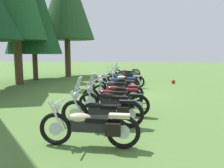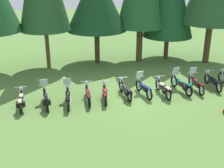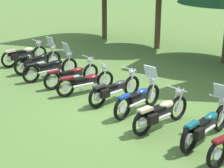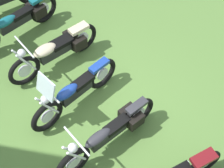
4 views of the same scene
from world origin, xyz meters
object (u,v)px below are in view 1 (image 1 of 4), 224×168
(motorcycle_5, at_px, (116,86))
(motorcycle_8, at_px, (123,78))
(motorcycle_10, at_px, (124,75))
(dropped_helmet, at_px, (173,82))
(pine_tree_4, at_px, (32,6))
(motorcycle_4, at_px, (117,91))
(motorcycle_9, at_px, (125,76))
(motorcycle_1, at_px, (103,111))
(motorcycle_11, at_px, (126,73))
(motorcycle_0, at_px, (90,126))
(motorcycle_2, at_px, (112,101))
(motorcycle_6, at_px, (119,83))
(motorcycle_3, at_px, (112,95))
(motorcycle_7, at_px, (126,80))

(motorcycle_5, distance_m, motorcycle_8, 3.62)
(motorcycle_10, bearing_deg, dropped_helmet, 162.42)
(pine_tree_4, bearing_deg, motorcycle_8, -103.95)
(motorcycle_4, bearing_deg, motorcycle_9, -79.80)
(motorcycle_8, distance_m, motorcycle_9, 0.98)
(motorcycle_1, xyz_separation_m, motorcycle_10, (10.54, 0.46, -0.03))
(motorcycle_11, xyz_separation_m, dropped_helmet, (-2.41, -3.34, -0.33))
(motorcycle_4, relative_size, motorcycle_10, 0.99)
(motorcycle_4, xyz_separation_m, motorcycle_10, (7.15, 0.40, 0.01))
(motorcycle_0, bearing_deg, motorcycle_2, -93.14)
(motorcycle_2, xyz_separation_m, motorcycle_6, (4.58, 0.36, -0.01))
(motorcycle_9, relative_size, motorcycle_10, 0.99)
(motorcycle_0, bearing_deg, dropped_helmet, -106.70)
(motorcycle_3, bearing_deg, motorcycle_0, 93.88)
(motorcycle_0, distance_m, motorcycle_7, 8.31)
(motorcycle_2, bearing_deg, motorcycle_11, -84.34)
(motorcycle_4, xyz_separation_m, motorcycle_11, (8.36, 0.35, 0.02))
(motorcycle_5, distance_m, motorcycle_11, 7.07)
(motorcycle_4, distance_m, motorcycle_7, 3.60)
(motorcycle_4, height_order, motorcycle_5, motorcycle_5)
(motorcycle_2, bearing_deg, pine_tree_4, -47.43)
(motorcycle_11, bearing_deg, motorcycle_8, 80.64)
(motorcycle_0, height_order, motorcycle_5, motorcycle_0)
(motorcycle_0, bearing_deg, motorcycle_4, -90.77)
(motorcycle_5, distance_m, motorcycle_10, 5.87)
(motorcycle_4, relative_size, motorcycle_11, 1.02)
(motorcycle_1, distance_m, pine_tree_4, 13.26)
(motorcycle_10, bearing_deg, motorcycle_2, 95.18)
(motorcycle_3, xyz_separation_m, motorcycle_9, (6.88, 0.15, 0.04))
(motorcycle_3, xyz_separation_m, motorcycle_7, (4.59, -0.12, 0.04))
(dropped_helmet, bearing_deg, motorcycle_11, 54.24)
(motorcycle_6, bearing_deg, motorcycle_9, -98.77)
(motorcycle_6, distance_m, motorcycle_11, 5.94)
(motorcycle_10, height_order, motorcycle_11, motorcycle_11)
(motorcycle_5, bearing_deg, motorcycle_6, -93.03)
(motorcycle_6, xyz_separation_m, motorcycle_7, (1.17, -0.27, 0.00))
(motorcycle_3, relative_size, motorcycle_5, 1.03)
(motorcycle_1, height_order, motorcycle_8, motorcycle_8)
(motorcycle_1, distance_m, motorcycle_6, 5.82)
(motorcycle_8, xyz_separation_m, dropped_helmet, (1.05, -3.25, -0.34))
(motorcycle_11, bearing_deg, motorcycle_10, 76.85)
(motorcycle_6, relative_size, dropped_helmet, 8.51)
(motorcycle_9, relative_size, pine_tree_4, 0.25)
(motorcycle_11, xyz_separation_m, pine_tree_4, (-1.75, 6.75, 4.97))
(pine_tree_4, bearing_deg, motorcycle_9, -95.98)
(motorcycle_5, relative_size, pine_tree_4, 0.25)
(pine_tree_4, bearing_deg, motorcycle_6, -121.33)
(motorcycle_3, height_order, motorcycle_7, motorcycle_7)
(motorcycle_2, relative_size, motorcycle_5, 1.04)
(motorcycle_2, relative_size, motorcycle_8, 1.00)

